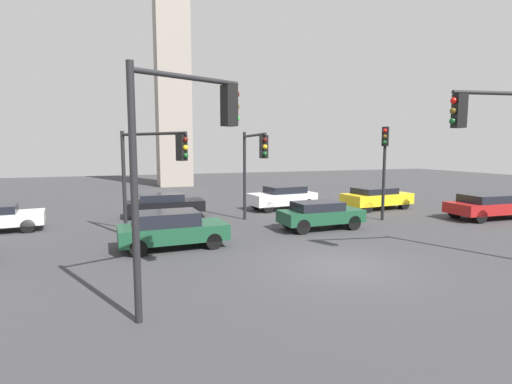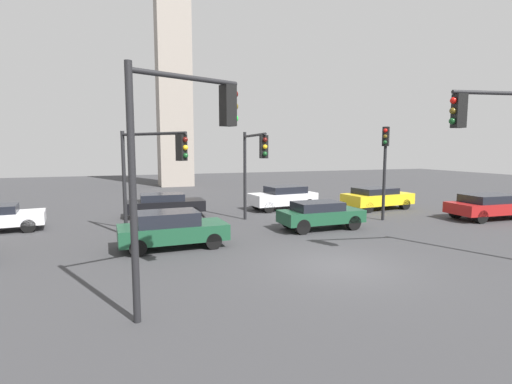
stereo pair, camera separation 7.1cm
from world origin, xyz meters
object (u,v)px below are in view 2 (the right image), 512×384
at_px(traffic_light_2, 153,160).
at_px(car_7, 172,229).
at_px(traffic_light_0, 509,140).
at_px(traffic_light_1, 183,141).
at_px(traffic_light_4, 385,155).
at_px(car_6, 491,206).
at_px(traffic_light_3, 254,158).
at_px(car_4, 283,197).
at_px(car_1, 320,214).
at_px(car_3, 377,197).
at_px(car_0, 165,204).

xyz_separation_m(traffic_light_2, car_7, (0.51, -1.41, -2.57)).
height_order(traffic_light_0, traffic_light_1, traffic_light_0).
distance_m(traffic_light_4, car_6, 6.51).
height_order(traffic_light_1, traffic_light_4, traffic_light_1).
distance_m(car_6, car_7, 16.99).
bearing_deg(traffic_light_2, traffic_light_4, 55.09).
bearing_deg(car_6, traffic_light_0, -136.90).
xyz_separation_m(traffic_light_3, car_4, (3.50, 4.35, -2.58)).
relative_size(traffic_light_1, car_4, 1.30).
xyz_separation_m(traffic_light_0, traffic_light_2, (-10.01, 7.52, -0.75)).
distance_m(car_1, car_3, 7.57).
xyz_separation_m(traffic_light_4, car_6, (5.67, -1.72, -2.70)).
relative_size(traffic_light_0, car_1, 1.42).
height_order(car_1, car_3, car_3).
bearing_deg(car_6, traffic_light_2, 178.93).
height_order(car_3, car_6, car_3).
relative_size(traffic_light_4, car_1, 1.25).
distance_m(traffic_light_2, car_6, 17.72).
bearing_deg(car_3, traffic_light_3, -170.22).
xyz_separation_m(traffic_light_1, car_6, (17.43, 6.01, -3.23)).
bearing_deg(car_0, car_7, -93.46).
xyz_separation_m(traffic_light_0, traffic_light_3, (-5.18, 8.89, -0.70)).
height_order(traffic_light_2, car_6, traffic_light_2).
bearing_deg(car_4, traffic_light_0, 91.08).
bearing_deg(car_0, car_1, -41.58).
height_order(traffic_light_4, car_1, traffic_light_4).
bearing_deg(car_6, car_0, 160.19).
height_order(traffic_light_2, traffic_light_3, traffic_light_3).
xyz_separation_m(traffic_light_2, car_1, (7.53, -0.35, -2.59)).
height_order(traffic_light_3, car_7, traffic_light_3).
relative_size(car_3, car_6, 0.93).
bearing_deg(car_1, car_7, -172.10).
relative_size(car_6, car_7, 1.18).
distance_m(traffic_light_0, traffic_light_2, 12.54).
bearing_deg(car_1, car_4, 81.75).
distance_m(traffic_light_4, car_0, 12.18).
relative_size(traffic_light_4, car_7, 1.20).
relative_size(traffic_light_3, car_4, 1.08).
xyz_separation_m(car_3, car_6, (3.60, -4.93, -0.00)).
distance_m(traffic_light_2, car_1, 7.97).
xyz_separation_m(car_0, car_6, (16.39, -6.79, 0.04)).
distance_m(traffic_light_3, car_1, 4.14).
bearing_deg(traffic_light_3, car_7, -52.00).
distance_m(traffic_light_1, traffic_light_4, 14.09).
bearing_deg(car_6, traffic_light_1, -158.27).
bearing_deg(car_1, car_0, 136.36).
distance_m(traffic_light_1, car_7, 6.61).
xyz_separation_m(traffic_light_2, car_0, (1.10, 5.64, -2.61)).
xyz_separation_m(traffic_light_0, car_4, (-1.68, 13.23, -3.28)).
bearing_deg(car_7, car_3, 19.53).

